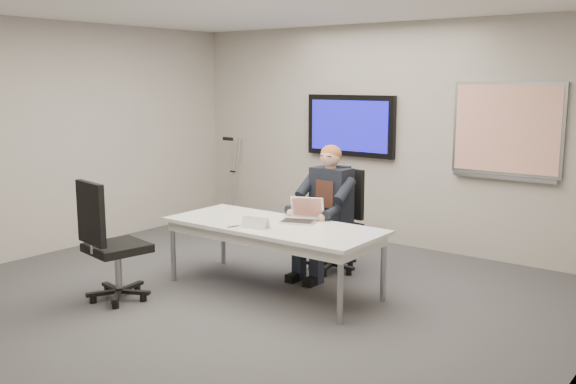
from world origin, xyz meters
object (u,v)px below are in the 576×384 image
Objects in this scene: conference_table at (273,231)px; office_chair_near at (113,264)px; seated_person at (322,224)px; laptop at (302,216)px; office_chair_far at (335,239)px.

conference_table is 1.89× the size of office_chair_near.
seated_person is 3.30× the size of laptop.
office_chair_near is 0.83× the size of seated_person.
seated_person is (-0.01, -0.27, 0.22)m from office_chair_far.
conference_table is 0.70m from seated_person.
laptop is at bearing -118.94° from office_chair_near.
laptop is at bearing 56.83° from conference_table.
conference_table is 1.00m from office_chair_far.
office_chair_far is 0.80m from laptop.
seated_person reaches higher than conference_table.
laptop is (1.18, 1.44, 0.38)m from office_chair_near.
conference_table is 1.57m from office_chair_near.
office_chair_far is 0.34m from seated_person.
seated_person is 0.47m from laptop.
office_chair_near is at bearing -118.63° from seated_person.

